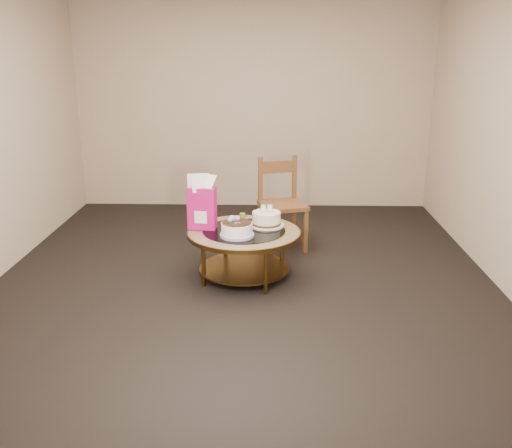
{
  "coord_description": "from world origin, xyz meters",
  "views": [
    {
      "loc": [
        0.24,
        -4.83,
        2.04
      ],
      "look_at": [
        0.11,
        0.02,
        0.51
      ],
      "focal_mm": 40.0,
      "sensor_mm": 36.0,
      "label": 1
    }
  ],
  "objects_px": {
    "coffee_table": "(244,239)",
    "decorated_cake": "(237,230)",
    "gift_bag": "(202,202)",
    "dining_chair": "(282,203)",
    "cream_cake": "(266,219)"
  },
  "relations": [
    {
      "from": "cream_cake",
      "to": "gift_bag",
      "type": "bearing_deg",
      "value": -177.71
    },
    {
      "from": "coffee_table",
      "to": "cream_cake",
      "type": "height_order",
      "value": "cream_cake"
    },
    {
      "from": "gift_bag",
      "to": "dining_chair",
      "type": "relative_size",
      "value": 0.52
    },
    {
      "from": "cream_cake",
      "to": "gift_bag",
      "type": "relative_size",
      "value": 0.66
    },
    {
      "from": "gift_bag",
      "to": "dining_chair",
      "type": "distance_m",
      "value": 1.1
    },
    {
      "from": "coffee_table",
      "to": "dining_chair",
      "type": "height_order",
      "value": "dining_chair"
    },
    {
      "from": "coffee_table",
      "to": "decorated_cake",
      "type": "bearing_deg",
      "value": -108.66
    },
    {
      "from": "decorated_cake",
      "to": "gift_bag",
      "type": "xyz_separation_m",
      "value": [
        -0.32,
        0.21,
        0.19
      ]
    },
    {
      "from": "decorated_cake",
      "to": "dining_chair",
      "type": "xyz_separation_m",
      "value": [
        0.4,
        1.01,
        -0.04
      ]
    },
    {
      "from": "coffee_table",
      "to": "gift_bag",
      "type": "xyz_separation_m",
      "value": [
        -0.38,
        0.05,
        0.32
      ]
    },
    {
      "from": "decorated_cake",
      "to": "cream_cake",
      "type": "xyz_separation_m",
      "value": [
        0.25,
        0.3,
        0.01
      ]
    },
    {
      "from": "decorated_cake",
      "to": "cream_cake",
      "type": "distance_m",
      "value": 0.39
    },
    {
      "from": "decorated_cake",
      "to": "gift_bag",
      "type": "distance_m",
      "value": 0.43
    },
    {
      "from": "coffee_table",
      "to": "cream_cake",
      "type": "bearing_deg",
      "value": 35.39
    },
    {
      "from": "coffee_table",
      "to": "cream_cake",
      "type": "relative_size",
      "value": 3.17
    }
  ]
}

